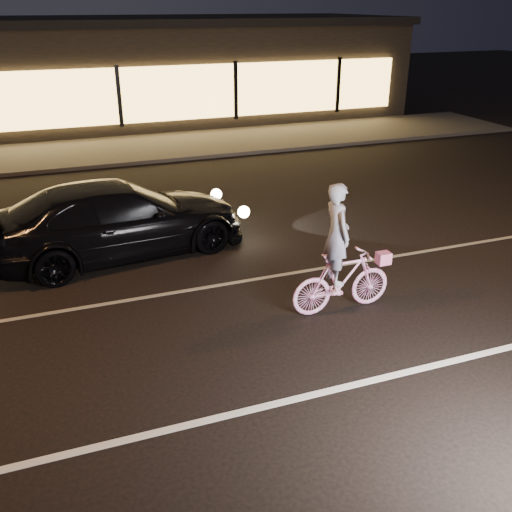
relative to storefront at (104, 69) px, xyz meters
name	(u,v)px	position (x,y,z in m)	size (l,w,h in m)	color
ground	(265,339)	(0.00, -18.97, -2.15)	(90.00, 90.00, 0.00)	black
lane_stripe_near	(306,397)	(0.00, -20.47, -2.14)	(60.00, 0.12, 0.01)	silver
lane_stripe_far	(226,284)	(0.00, -16.97, -2.14)	(60.00, 0.10, 0.01)	gray
sidewalk	(131,149)	(0.00, -5.97, -2.09)	(30.00, 4.00, 0.12)	#383533
storefront	(104,69)	(0.00, 0.00, 0.00)	(25.40, 8.42, 4.20)	black
cyclist	(341,267)	(1.49, -18.54, -1.35)	(1.78, 0.61, 2.24)	#DE2A96
sedan	(119,219)	(-1.58, -14.85, -1.39)	(5.44, 2.84, 1.51)	black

